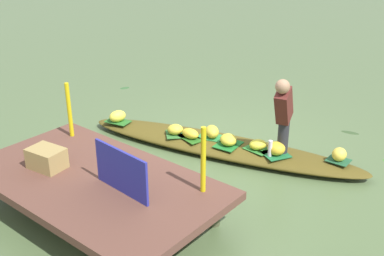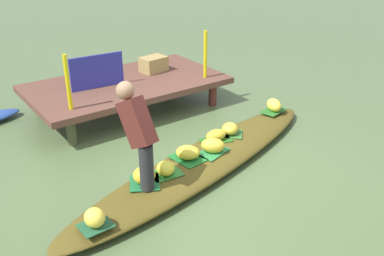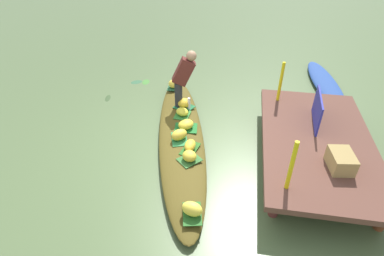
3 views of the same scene
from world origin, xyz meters
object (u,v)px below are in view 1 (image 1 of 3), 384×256
at_px(market_banner, 121,171).
at_px(vendor_boat, 219,145).
at_px(produce_crate, 47,158).
at_px(banana_bunch_5, 339,154).
at_px(banana_bunch_4, 118,116).
at_px(banana_bunch_6, 190,134).
at_px(banana_bunch_7, 212,132).
at_px(banana_bunch_2, 276,148).
at_px(vendor_person, 283,112).
at_px(water_bottle, 270,149).
at_px(banana_bunch_1, 258,145).
at_px(banana_bunch_3, 175,129).
at_px(banana_bunch_0, 228,140).

bearing_deg(market_banner, vendor_boat, -77.75).
bearing_deg(produce_crate, banana_bunch_5, -129.76).
relative_size(vendor_boat, banana_bunch_4, 15.58).
height_order(banana_bunch_4, banana_bunch_5, same).
bearing_deg(banana_bunch_5, banana_bunch_6, 19.53).
relative_size(market_banner, produce_crate, 1.99).
bearing_deg(produce_crate, market_banner, -170.47).
bearing_deg(market_banner, banana_bunch_7, -74.22).
relative_size(banana_bunch_2, vendor_person, 0.21).
distance_m(banana_bunch_5, water_bottle, 0.98).
relative_size(banana_bunch_7, vendor_person, 0.25).
bearing_deg(water_bottle, banana_bunch_1, -18.97).
bearing_deg(market_banner, vendor_person, -100.69).
bearing_deg(banana_bunch_3, banana_bunch_0, -165.95).
bearing_deg(banana_bunch_2, banana_bunch_0, 13.24).
height_order(banana_bunch_2, banana_bunch_7, banana_bunch_2).
distance_m(vendor_person, market_banner, 2.58).
bearing_deg(market_banner, produce_crate, 13.62).
relative_size(banana_bunch_4, banana_bunch_5, 1.32).
relative_size(banana_bunch_4, market_banner, 0.34).
xyz_separation_m(banana_bunch_2, vendor_person, (-0.05, -0.02, 0.59)).
bearing_deg(banana_bunch_1, vendor_boat, 8.52).
height_order(vendor_boat, banana_bunch_3, banana_bunch_3).
relative_size(banana_bunch_5, banana_bunch_7, 0.73).
bearing_deg(banana_bunch_4, market_banner, 138.90).
xyz_separation_m(banana_bunch_4, vendor_person, (-2.78, -0.64, 0.59)).
height_order(vendor_boat, vendor_person, vendor_person).
bearing_deg(banana_bunch_7, produce_crate, 75.30).
bearing_deg(banana_bunch_6, market_banner, 109.15).
xyz_separation_m(banana_bunch_0, produce_crate, (1.03, 2.49, 0.35)).
bearing_deg(water_bottle, banana_bunch_2, -111.02).
bearing_deg(banana_bunch_5, banana_bunch_2, 26.76).
bearing_deg(vendor_boat, banana_bunch_6, 17.46).
bearing_deg(produce_crate, banana_bunch_1, -118.85).
distance_m(banana_bunch_7, produce_crate, 2.66).
xyz_separation_m(banana_bunch_5, produce_crate, (2.55, 3.06, 0.33)).
distance_m(banana_bunch_4, water_bottle, 2.73).
xyz_separation_m(banana_bunch_0, banana_bunch_7, (0.36, -0.06, 0.01)).
distance_m(banana_bunch_0, produce_crate, 2.72).
bearing_deg(banana_bunch_2, vendor_boat, 7.05).
distance_m(banana_bunch_3, produce_crate, 2.30).
distance_m(banana_bunch_3, vendor_person, 1.83).
relative_size(banana_bunch_3, vendor_person, 0.21).
height_order(banana_bunch_1, banana_bunch_4, banana_bunch_4).
height_order(banana_bunch_0, banana_bunch_3, banana_bunch_0).
bearing_deg(produce_crate, banana_bunch_0, -112.36).
relative_size(banana_bunch_3, banana_bunch_6, 0.83).
relative_size(vendor_boat, produce_crate, 10.45).
relative_size(banana_bunch_0, banana_bunch_6, 1.00).
distance_m(vendor_boat, banana_bunch_7, 0.25).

